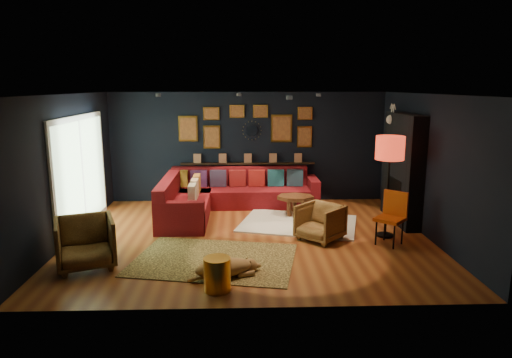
{
  "coord_description": "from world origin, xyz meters",
  "views": [
    {
      "loc": [
        -0.17,
        -8.05,
        2.75
      ],
      "look_at": [
        0.11,
        0.3,
        1.03
      ],
      "focal_mm": 32.0,
      "sensor_mm": 36.0,
      "label": 1
    }
  ],
  "objects_px": {
    "pouf": "(186,211)",
    "gold_stool": "(217,274)",
    "floor_lamp": "(390,152)",
    "dog": "(224,265)",
    "armchair_right": "(320,221)",
    "sectional": "(221,197)",
    "armchair_left": "(85,240)",
    "orange_chair": "(392,213)",
    "coffee_table": "(296,199)"
  },
  "relations": [
    {
      "from": "pouf",
      "to": "floor_lamp",
      "type": "height_order",
      "value": "floor_lamp"
    },
    {
      "from": "armchair_right",
      "to": "gold_stool",
      "type": "height_order",
      "value": "armchair_right"
    },
    {
      "from": "sectional",
      "to": "dog",
      "type": "relative_size",
      "value": 2.97
    },
    {
      "from": "armchair_right",
      "to": "orange_chair",
      "type": "distance_m",
      "value": 1.26
    },
    {
      "from": "pouf",
      "to": "gold_stool",
      "type": "xyz_separation_m",
      "value": [
        0.8,
        -3.22,
        0.01
      ]
    },
    {
      "from": "pouf",
      "to": "gold_stool",
      "type": "relative_size",
      "value": 1.25
    },
    {
      "from": "armchair_left",
      "to": "floor_lamp",
      "type": "height_order",
      "value": "floor_lamp"
    },
    {
      "from": "coffee_table",
      "to": "floor_lamp",
      "type": "bearing_deg",
      "value": -43.9
    },
    {
      "from": "pouf",
      "to": "orange_chair",
      "type": "height_order",
      "value": "orange_chair"
    },
    {
      "from": "sectional",
      "to": "armchair_left",
      "type": "relative_size",
      "value": 3.97
    },
    {
      "from": "armchair_right",
      "to": "orange_chair",
      "type": "relative_size",
      "value": 0.77
    },
    {
      "from": "armchair_right",
      "to": "floor_lamp",
      "type": "relative_size",
      "value": 0.39
    },
    {
      "from": "armchair_left",
      "to": "coffee_table",
      "type": "bearing_deg",
      "value": 16.87
    },
    {
      "from": "coffee_table",
      "to": "orange_chair",
      "type": "height_order",
      "value": "orange_chair"
    },
    {
      "from": "floor_lamp",
      "to": "dog",
      "type": "bearing_deg",
      "value": -149.15
    },
    {
      "from": "coffee_table",
      "to": "armchair_right",
      "type": "height_order",
      "value": "armchair_right"
    },
    {
      "from": "coffee_table",
      "to": "floor_lamp",
      "type": "xyz_separation_m",
      "value": [
        1.5,
        -1.44,
        1.23
      ]
    },
    {
      "from": "orange_chair",
      "to": "dog",
      "type": "distance_m",
      "value": 3.23
    },
    {
      "from": "gold_stool",
      "to": "dog",
      "type": "bearing_deg",
      "value": 80.7
    },
    {
      "from": "pouf",
      "to": "armchair_right",
      "type": "bearing_deg",
      "value": -25.34
    },
    {
      "from": "armchair_right",
      "to": "dog",
      "type": "relative_size",
      "value": 0.63
    },
    {
      "from": "armchair_right",
      "to": "gold_stool",
      "type": "distance_m",
      "value": 2.67
    },
    {
      "from": "sectional",
      "to": "orange_chair",
      "type": "bearing_deg",
      "value": -36.03
    },
    {
      "from": "floor_lamp",
      "to": "gold_stool",
      "type": "bearing_deg",
      "value": -144.04
    },
    {
      "from": "armchair_right",
      "to": "orange_chair",
      "type": "xyz_separation_m",
      "value": [
        1.23,
        -0.23,
        0.19
      ]
    },
    {
      "from": "armchair_right",
      "to": "floor_lamp",
      "type": "xyz_separation_m",
      "value": [
        1.25,
        0.16,
        1.22
      ]
    },
    {
      "from": "sectional",
      "to": "coffee_table",
      "type": "relative_size",
      "value": 3.92
    },
    {
      "from": "coffee_table",
      "to": "pouf",
      "type": "bearing_deg",
      "value": -170.21
    },
    {
      "from": "sectional",
      "to": "armchair_left",
      "type": "bearing_deg",
      "value": -121.53
    },
    {
      "from": "sectional",
      "to": "dog",
      "type": "height_order",
      "value": "sectional"
    },
    {
      "from": "sectional",
      "to": "armchair_right",
      "type": "relative_size",
      "value": 4.71
    },
    {
      "from": "orange_chair",
      "to": "dog",
      "type": "xyz_separation_m",
      "value": [
        -2.91,
        -1.36,
        -0.36
      ]
    },
    {
      "from": "floor_lamp",
      "to": "pouf",
      "type": "bearing_deg",
      "value": 164.6
    },
    {
      "from": "coffee_table",
      "to": "gold_stool",
      "type": "bearing_deg",
      "value": -112.51
    },
    {
      "from": "armchair_right",
      "to": "orange_chair",
      "type": "bearing_deg",
      "value": 33.36
    },
    {
      "from": "gold_stool",
      "to": "armchair_right",
      "type": "bearing_deg",
      "value": 49.0
    },
    {
      "from": "pouf",
      "to": "floor_lamp",
      "type": "bearing_deg",
      "value": -15.4
    },
    {
      "from": "sectional",
      "to": "coffee_table",
      "type": "xyz_separation_m",
      "value": [
        1.61,
        -0.42,
        0.03
      ]
    },
    {
      "from": "pouf",
      "to": "floor_lamp",
      "type": "distance_m",
      "value": 4.17
    },
    {
      "from": "armchair_left",
      "to": "pouf",
      "type": "bearing_deg",
      "value": 41.13
    },
    {
      "from": "armchair_left",
      "to": "gold_stool",
      "type": "distance_m",
      "value": 2.24
    },
    {
      "from": "sectional",
      "to": "armchair_right",
      "type": "xyz_separation_m",
      "value": [
        1.87,
        -2.02,
        0.04
      ]
    },
    {
      "from": "pouf",
      "to": "orange_chair",
      "type": "relative_size",
      "value": 0.62
    },
    {
      "from": "sectional",
      "to": "orange_chair",
      "type": "xyz_separation_m",
      "value": [
        3.09,
        -2.25,
        0.23
      ]
    },
    {
      "from": "armchair_left",
      "to": "floor_lamp",
      "type": "relative_size",
      "value": 0.46
    },
    {
      "from": "armchair_left",
      "to": "armchair_right",
      "type": "bearing_deg",
      "value": -4.17
    },
    {
      "from": "armchair_right",
      "to": "sectional",
      "type": "bearing_deg",
      "value": 176.67
    },
    {
      "from": "armchair_left",
      "to": "floor_lamp",
      "type": "distance_m",
      "value": 5.34
    },
    {
      "from": "pouf",
      "to": "armchair_right",
      "type": "xyz_separation_m",
      "value": [
        2.55,
        -1.21,
        0.14
      ]
    },
    {
      "from": "armchair_left",
      "to": "floor_lamp",
      "type": "xyz_separation_m",
      "value": [
        5.05,
        1.3,
        1.15
      ]
    }
  ]
}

